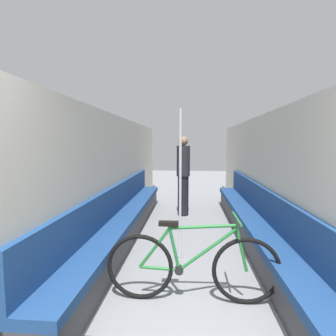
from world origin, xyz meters
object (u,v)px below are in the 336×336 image
bicycle (192,267)px  passenger_standing (183,175)px  bench_seat_row_left (124,221)px  bench_seat_row_right (253,224)px  grab_pole_near (180,186)px

bicycle → passenger_standing: (-0.18, 3.30, 0.56)m
bench_seat_row_left → bench_seat_row_right: bearing=0.0°
bench_seat_row_left → grab_pole_near: size_ratio=2.61×
bench_seat_row_right → grab_pole_near: bearing=-150.2°
bench_seat_row_right → bicycle: (-1.03, -1.74, 0.07)m
bench_seat_row_right → bicycle: 2.03m
bench_seat_row_left → bicycle: bearing=-56.5°
bicycle → grab_pole_near: size_ratio=0.85×
passenger_standing → grab_pole_near: bearing=40.7°
bicycle → bench_seat_row_left: bearing=118.2°
bench_seat_row_left → passenger_standing: bearing=58.0°
bicycle → passenger_standing: bearing=87.8°
bench_seat_row_right → bicycle: bearing=-120.6°
bench_seat_row_right → passenger_standing: 2.07m
bench_seat_row_right → grab_pole_near: size_ratio=2.61×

